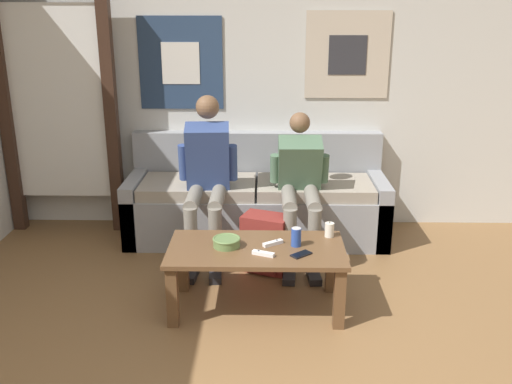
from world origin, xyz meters
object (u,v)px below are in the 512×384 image
object	(u,v)px
coffee_table	(256,258)
cell_phone	(301,254)
game_controller_near_right	(273,243)
game_controller_near_left	(263,254)
ceramic_bowl	(227,242)
person_seated_adult	(207,173)
backpack	(265,244)
person_seated_teen	(300,183)
couch	(257,203)
drink_can_blue	(296,237)
pillar_candle	(329,230)

from	to	relation	value
coffee_table	cell_phone	xyz separation A→B (m)	(0.28, -0.11, 0.08)
game_controller_near_right	cell_phone	bearing A→B (deg)	-41.76
game_controller_near_left	game_controller_near_right	xyz separation A→B (m)	(0.06, 0.16, 0.00)
ceramic_bowl	game_controller_near_left	size ratio (longest dim) A/B	1.25
person_seated_adult	backpack	distance (m)	0.72
person_seated_teen	cell_phone	size ratio (longest dim) A/B	7.66
person_seated_adult	cell_phone	world-z (taller)	person_seated_adult
couch	person_seated_teen	size ratio (longest dim) A/B	1.95
drink_can_blue	pillar_candle	bearing A→B (deg)	34.50
person_seated_teen	drink_can_blue	world-z (taller)	person_seated_teen
pillar_candle	game_controller_near_left	world-z (taller)	pillar_candle
game_controller_near_right	cell_phone	distance (m)	0.24
ceramic_bowl	game_controller_near_right	xyz separation A→B (m)	(0.30, 0.03, -0.02)
coffee_table	game_controller_near_left	world-z (taller)	game_controller_near_left
drink_can_blue	game_controller_near_left	world-z (taller)	drink_can_blue
couch	cell_phone	size ratio (longest dim) A/B	14.96
ceramic_bowl	cell_phone	world-z (taller)	ceramic_bowl
person_seated_adult	game_controller_near_right	distance (m)	0.99
drink_can_blue	game_controller_near_right	xyz separation A→B (m)	(-0.15, 0.01, -0.05)
drink_can_blue	cell_phone	size ratio (longest dim) A/B	0.85
game_controller_near_right	game_controller_near_left	bearing A→B (deg)	-110.83
person_seated_adult	drink_can_blue	size ratio (longest dim) A/B	10.15
game_controller_near_left	game_controller_near_right	world-z (taller)	same
ceramic_bowl	couch	bearing A→B (deg)	82.00
couch	person_seated_teen	xyz separation A→B (m)	(0.35, -0.41, 0.31)
person_seated_adult	ceramic_bowl	distance (m)	0.90
person_seated_adult	coffee_table	bearing A→B (deg)	-64.89
pillar_candle	cell_phone	distance (m)	0.37
ceramic_bowl	drink_can_blue	size ratio (longest dim) A/B	1.47
person_seated_teen	pillar_candle	xyz separation A→B (m)	(0.16, -0.65, -0.13)
backpack	cell_phone	xyz separation A→B (m)	(0.23, -0.68, 0.23)
person_seated_teen	game_controller_near_right	size ratio (longest dim) A/B	8.10
coffee_table	backpack	xyz separation A→B (m)	(0.06, 0.57, -0.15)
ceramic_bowl	cell_phone	bearing A→B (deg)	-14.87
couch	drink_can_blue	world-z (taller)	couch
game_controller_near_right	cell_phone	world-z (taller)	game_controller_near_right
coffee_table	game_controller_near_right	distance (m)	0.15
person_seated_adult	person_seated_teen	xyz separation A→B (m)	(0.73, -0.02, -0.07)
person_seated_adult	backpack	xyz separation A→B (m)	(0.46, -0.29, -0.47)
cell_phone	person_seated_teen	bearing A→B (deg)	87.46
coffee_table	backpack	size ratio (longest dim) A/B	2.61
person_seated_adult	cell_phone	xyz separation A→B (m)	(0.69, -0.97, -0.24)
game_controller_near_right	cell_phone	xyz separation A→B (m)	(0.18, -0.16, -0.01)
person_seated_adult	backpack	size ratio (longest dim) A/B	2.86
game_controller_near_left	person_seated_teen	bearing A→B (deg)	73.74
couch	game_controller_near_right	distance (m)	1.22
backpack	game_controller_near_left	world-z (taller)	game_controller_near_left
person_seated_adult	pillar_candle	world-z (taller)	person_seated_adult
backpack	person_seated_adult	bearing A→B (deg)	147.62
person_seated_teen	couch	bearing A→B (deg)	130.51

